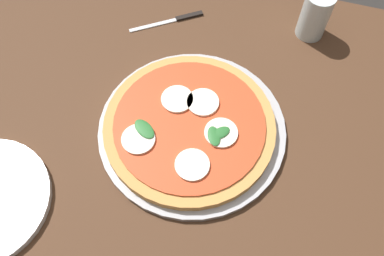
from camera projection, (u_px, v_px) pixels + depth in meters
name	position (u px, v px, depth m)	size (l,w,h in m)	color
ground_plane	(189.00, 224.00, 1.43)	(6.00, 6.00, 0.00)	#2D2B28
dining_table	(188.00, 144.00, 0.87)	(1.38, 0.82, 0.74)	#4C301E
serving_tray	(192.00, 129.00, 0.76)	(0.35, 0.35, 0.01)	#B2B2B7
pizza	(189.00, 126.00, 0.74)	(0.32, 0.32, 0.03)	tan
knife	(176.00, 19.00, 0.90)	(0.15, 0.11, 0.01)	black
glass_cup	(315.00, 15.00, 0.84)	(0.06, 0.06, 0.11)	silver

